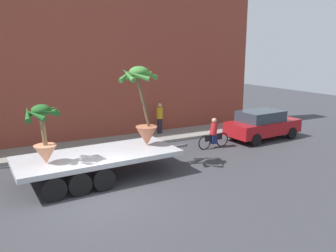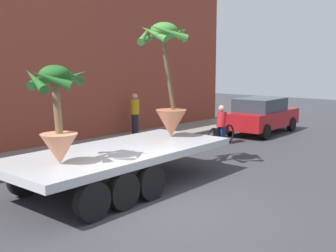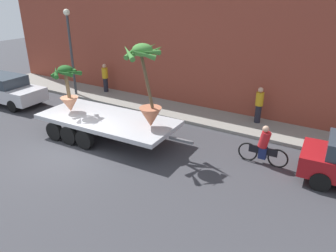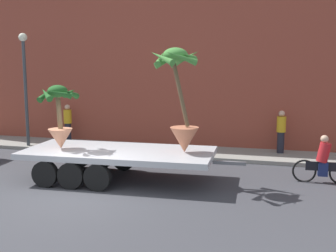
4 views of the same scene
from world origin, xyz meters
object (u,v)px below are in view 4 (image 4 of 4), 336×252
at_px(flatbed_trailer, 112,156).
at_px(pedestrian_near_gate, 281,131).
at_px(potted_palm_rear, 59,117).
at_px(street_lamp, 25,75).
at_px(cyclist, 323,162).
at_px(pedestrian_far_left, 68,122).
at_px(potted_palm_middle, 180,102).

bearing_deg(flatbed_trailer, pedestrian_near_gate, 42.50).
relative_size(potted_palm_rear, street_lamp, 0.42).
distance_m(flatbed_trailer, cyclist, 6.65).
relative_size(pedestrian_far_left, street_lamp, 0.35).
bearing_deg(pedestrian_far_left, potted_palm_rear, -63.63).
bearing_deg(pedestrian_near_gate, cyclist, -70.13).
height_order(flatbed_trailer, cyclist, cyclist).
bearing_deg(pedestrian_near_gate, potted_palm_rear, -143.80).
bearing_deg(pedestrian_near_gate, potted_palm_middle, -123.58).
xyz_separation_m(cyclist, pedestrian_far_left, (-10.68, 3.47, 0.37)).
distance_m(pedestrian_near_gate, street_lamp, 10.97).
bearing_deg(cyclist, pedestrian_far_left, 161.99).
bearing_deg(flatbed_trailer, cyclist, 11.76).
distance_m(cyclist, street_lamp, 12.39).
distance_m(flatbed_trailer, potted_palm_middle, 2.82).
distance_m(potted_palm_middle, pedestrian_near_gate, 5.73).
distance_m(potted_palm_rear, cyclist, 8.43).
xyz_separation_m(potted_palm_rear, pedestrian_near_gate, (6.92, 5.06, -0.97)).
bearing_deg(pedestrian_near_gate, pedestrian_far_left, 179.92).
bearing_deg(potted_palm_rear, pedestrian_far_left, 116.37).
distance_m(flatbed_trailer, street_lamp, 6.91).
bearing_deg(pedestrian_near_gate, flatbed_trailer, -137.50).
height_order(pedestrian_near_gate, street_lamp, street_lamp).
distance_m(potted_palm_middle, street_lamp, 8.33).
bearing_deg(potted_palm_rear, potted_palm_middle, 6.67).
bearing_deg(potted_palm_middle, cyclist, 14.94).
relative_size(cyclist, pedestrian_near_gate, 1.08).
bearing_deg(cyclist, flatbed_trailer, -168.24).
bearing_deg(potted_palm_rear, flatbed_trailer, 8.45).
bearing_deg(cyclist, street_lamp, 169.66).
bearing_deg(street_lamp, flatbed_trailer, -33.10).
height_order(pedestrian_near_gate, pedestrian_far_left, same).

